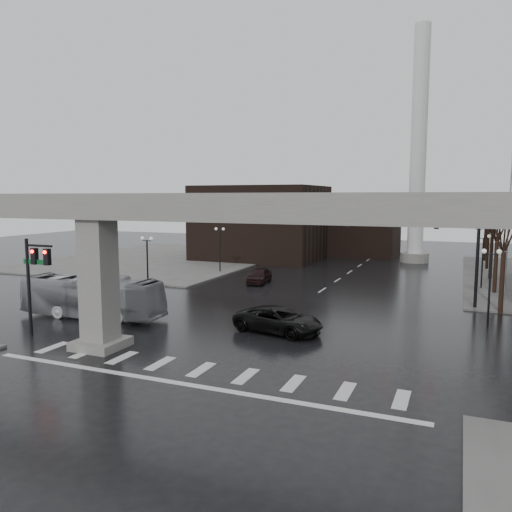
% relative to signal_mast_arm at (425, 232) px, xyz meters
% --- Properties ---
extents(ground, '(160.00, 160.00, 0.00)m').
position_rel_signal_mast_arm_xyz_m(ground, '(-8.99, -18.80, -5.83)').
color(ground, black).
rests_on(ground, ground).
extents(sidewalk_nw, '(28.00, 36.00, 0.15)m').
position_rel_signal_mast_arm_xyz_m(sidewalk_nw, '(-34.99, 17.20, -5.75)').
color(sidewalk_nw, slate).
rests_on(sidewalk_nw, ground).
extents(elevated_guideway, '(48.00, 2.60, 8.70)m').
position_rel_signal_mast_arm_xyz_m(elevated_guideway, '(-7.73, -18.80, 1.05)').
color(elevated_guideway, gray).
rests_on(elevated_guideway, ground).
extents(building_far_left, '(16.00, 14.00, 10.00)m').
position_rel_signal_mast_arm_xyz_m(building_far_left, '(-22.99, 23.20, -0.83)').
color(building_far_left, black).
rests_on(building_far_left, ground).
extents(building_far_mid, '(10.00, 10.00, 8.00)m').
position_rel_signal_mast_arm_xyz_m(building_far_mid, '(-10.99, 33.20, -1.83)').
color(building_far_mid, black).
rests_on(building_far_mid, ground).
extents(smokestack, '(3.60, 3.60, 30.00)m').
position_rel_signal_mast_arm_xyz_m(smokestack, '(-2.99, 27.20, 7.52)').
color(smokestack, silver).
rests_on(smokestack, ground).
extents(signal_mast_arm, '(12.12, 0.43, 8.00)m').
position_rel_signal_mast_arm_xyz_m(signal_mast_arm, '(0.00, 0.00, 0.00)').
color(signal_mast_arm, black).
rests_on(signal_mast_arm, ground).
extents(signal_left_pole, '(2.30, 0.30, 6.00)m').
position_rel_signal_mast_arm_xyz_m(signal_left_pole, '(-21.24, -18.30, -1.76)').
color(signal_left_pole, black).
rests_on(signal_left_pole, ground).
extents(lamp_right_0, '(1.22, 0.32, 5.11)m').
position_rel_signal_mast_arm_xyz_m(lamp_right_0, '(4.51, -4.80, -2.36)').
color(lamp_right_0, black).
rests_on(lamp_right_0, ground).
extents(lamp_right_1, '(1.22, 0.32, 5.11)m').
position_rel_signal_mast_arm_xyz_m(lamp_right_1, '(4.51, 9.20, -2.36)').
color(lamp_right_1, black).
rests_on(lamp_right_1, ground).
extents(lamp_right_2, '(1.22, 0.32, 5.11)m').
position_rel_signal_mast_arm_xyz_m(lamp_right_2, '(4.51, 23.20, -2.36)').
color(lamp_right_2, black).
rests_on(lamp_right_2, ground).
extents(lamp_left_0, '(1.22, 0.32, 5.11)m').
position_rel_signal_mast_arm_xyz_m(lamp_left_0, '(-22.49, -4.80, -2.36)').
color(lamp_left_0, black).
rests_on(lamp_left_0, ground).
extents(lamp_left_1, '(1.22, 0.32, 5.11)m').
position_rel_signal_mast_arm_xyz_m(lamp_left_1, '(-22.49, 9.20, -2.36)').
color(lamp_left_1, black).
rests_on(lamp_left_1, ground).
extents(lamp_left_2, '(1.22, 0.32, 5.11)m').
position_rel_signal_mast_arm_xyz_m(lamp_left_2, '(-22.49, 23.20, -2.36)').
color(lamp_left_2, black).
rests_on(lamp_left_2, ground).
extents(tree_right_0, '(1.09, 1.58, 7.50)m').
position_rel_signal_mast_arm_xyz_m(tree_right_0, '(5.54, -0.78, -3.04)').
color(tree_right_0, black).
rests_on(tree_right_0, ground).
extents(tree_right_1, '(1.09, 1.61, 7.67)m').
position_rel_signal_mast_arm_xyz_m(tree_right_1, '(5.54, 7.22, -2.98)').
color(tree_right_1, black).
rests_on(tree_right_1, ground).
extents(tree_right_2, '(1.10, 1.63, 7.85)m').
position_rel_signal_mast_arm_xyz_m(tree_right_2, '(5.54, 15.22, -2.91)').
color(tree_right_2, black).
rests_on(tree_right_2, ground).
extents(tree_right_3, '(1.11, 1.66, 8.02)m').
position_rel_signal_mast_arm_xyz_m(tree_right_3, '(5.54, 23.22, -2.85)').
color(tree_right_3, black).
rests_on(tree_right_3, ground).
extents(tree_right_4, '(1.12, 1.69, 8.19)m').
position_rel_signal_mast_arm_xyz_m(tree_right_4, '(5.54, 31.22, -2.79)').
color(tree_right_4, black).
rests_on(tree_right_4, ground).
extents(pickup_truck, '(6.16, 3.71, 1.60)m').
position_rel_signal_mast_arm_xyz_m(pickup_truck, '(-7.80, -11.91, -5.03)').
color(pickup_truck, black).
rests_on(pickup_truck, ground).
extents(city_bus, '(10.81, 3.15, 2.97)m').
position_rel_signal_mast_arm_xyz_m(city_bus, '(-21.34, -13.23, -4.34)').
color(city_bus, '#A6A6AB').
rests_on(city_bus, ground).
extents(far_car, '(2.24, 4.57, 1.50)m').
position_rel_signal_mast_arm_xyz_m(far_car, '(-15.77, 4.48, -5.08)').
color(far_car, black).
rests_on(far_car, ground).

